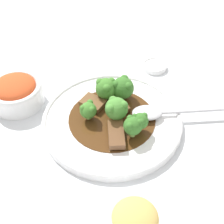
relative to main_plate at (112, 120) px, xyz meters
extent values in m
plane|color=silver|center=(0.00, 0.00, -0.01)|extent=(4.00, 4.00, 0.00)
cylinder|color=white|center=(0.00, 0.00, 0.00)|extent=(0.30, 0.30, 0.01)
torus|color=white|center=(0.00, 0.00, 0.00)|extent=(0.30, 0.30, 0.01)
cylinder|color=#4C2D14|center=(0.00, 0.00, 0.00)|extent=(0.19, 0.19, 0.00)
cube|color=brown|center=(0.03, 0.05, 0.01)|extent=(0.05, 0.06, 0.01)
cube|color=#56331E|center=(0.03, -0.01, 0.02)|extent=(0.05, 0.05, 0.01)
cube|color=brown|center=(-0.05, -0.02, 0.02)|extent=(0.08, 0.05, 0.01)
cylinder|color=#8EB756|center=(-0.01, 0.05, 0.01)|extent=(0.01, 0.01, 0.01)
sphere|color=#427F2D|center=(-0.01, 0.05, 0.03)|extent=(0.04, 0.04, 0.04)
sphere|color=#427F2D|center=(0.00, 0.05, 0.04)|extent=(0.01, 0.01, 0.01)
sphere|color=#427F2D|center=(-0.02, 0.06, 0.04)|extent=(0.01, 0.01, 0.01)
sphere|color=#427F2D|center=(-0.02, 0.04, 0.04)|extent=(0.01, 0.01, 0.01)
cylinder|color=#8EB756|center=(-0.04, -0.05, 0.02)|extent=(0.01, 0.01, 0.01)
sphere|color=#387028|center=(-0.04, -0.05, 0.04)|extent=(0.04, 0.04, 0.04)
sphere|color=#387028|center=(-0.03, -0.04, 0.05)|extent=(0.01, 0.01, 0.01)
sphere|color=#387028|center=(-0.05, -0.05, 0.05)|extent=(0.01, 0.01, 0.01)
sphere|color=#387028|center=(-0.04, -0.06, 0.05)|extent=(0.01, 0.01, 0.01)
cylinder|color=#8EB756|center=(-0.02, -0.06, 0.02)|extent=(0.01, 0.01, 0.01)
sphere|color=#387028|center=(-0.02, -0.06, 0.03)|extent=(0.03, 0.03, 0.03)
sphere|color=#387028|center=(-0.02, -0.05, 0.04)|extent=(0.01, 0.01, 0.01)
sphere|color=#387028|center=(-0.03, -0.07, 0.04)|extent=(0.01, 0.01, 0.01)
sphere|color=#387028|center=(-0.01, -0.07, 0.04)|extent=(0.01, 0.01, 0.01)
cylinder|color=#7FA84C|center=(0.07, -0.01, 0.01)|extent=(0.02, 0.02, 0.01)
sphere|color=#387028|center=(0.07, -0.01, 0.04)|extent=(0.05, 0.05, 0.05)
sphere|color=#387028|center=(0.06, 0.01, 0.05)|extent=(0.02, 0.02, 0.02)
sphere|color=#387028|center=(0.06, -0.02, 0.05)|extent=(0.02, 0.02, 0.02)
sphere|color=#387028|center=(0.08, -0.01, 0.05)|extent=(0.02, 0.02, 0.02)
cylinder|color=#8EB756|center=(0.00, -0.01, 0.01)|extent=(0.02, 0.02, 0.01)
sphere|color=#4C8E38|center=(0.00, -0.01, 0.04)|extent=(0.05, 0.05, 0.05)
sphere|color=#4C8E38|center=(-0.02, 0.00, 0.05)|extent=(0.02, 0.02, 0.02)
sphere|color=#4C8E38|center=(0.00, -0.02, 0.05)|extent=(0.02, 0.02, 0.02)
sphere|color=#4C8E38|center=(0.01, 0.00, 0.05)|extent=(0.02, 0.02, 0.02)
cylinder|color=#8EB756|center=(0.06, 0.03, 0.01)|extent=(0.02, 0.02, 0.01)
sphere|color=#427F2D|center=(0.06, 0.03, 0.04)|extent=(0.05, 0.05, 0.05)
sphere|color=#427F2D|center=(0.04, 0.02, 0.05)|extent=(0.02, 0.02, 0.02)
sphere|color=#427F2D|center=(0.07, 0.02, 0.05)|extent=(0.02, 0.02, 0.02)
sphere|color=#427F2D|center=(0.06, 0.04, 0.05)|extent=(0.02, 0.02, 0.02)
ellipsoid|color=silver|center=(0.02, -0.07, 0.02)|extent=(0.06, 0.08, 0.01)
cylinder|color=silver|center=(0.06, -0.18, 0.01)|extent=(0.06, 0.16, 0.01)
cylinder|color=white|center=(0.01, 0.23, -0.01)|extent=(0.07, 0.07, 0.01)
cylinder|color=white|center=(0.01, 0.23, 0.01)|extent=(0.12, 0.12, 0.04)
torus|color=white|center=(0.01, 0.23, 0.03)|extent=(0.12, 0.12, 0.01)
ellipsoid|color=#D14C23|center=(0.01, 0.23, 0.04)|extent=(0.09, 0.09, 0.03)
torus|color=white|center=(-0.22, -0.09, 0.03)|extent=(0.09, 0.09, 0.01)
ellipsoid|color=tan|center=(-0.22, -0.09, 0.04)|extent=(0.07, 0.07, 0.03)
cylinder|color=white|center=(0.22, -0.06, -0.01)|extent=(0.06, 0.06, 0.01)
torus|color=white|center=(0.22, -0.06, 0.00)|extent=(0.06, 0.06, 0.01)
camera|label=1|loc=(-0.45, -0.11, 0.48)|focal=50.00mm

